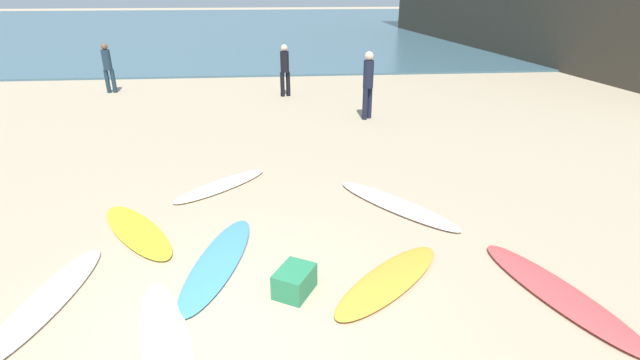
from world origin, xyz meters
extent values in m
plane|color=tan|center=(0.00, 0.00, 0.00)|extent=(120.00, 120.00, 0.00)
cube|color=#426675|center=(0.00, 34.54, 0.04)|extent=(120.00, 40.00, 0.08)
ellipsoid|color=silver|center=(2.66, 2.85, 0.04)|extent=(2.00, 2.37, 0.09)
ellipsoid|color=yellow|center=(-1.61, 2.31, 0.04)|extent=(1.76, 2.11, 0.08)
ellipsoid|color=#4693D2|center=(-0.25, 1.35, 0.03)|extent=(1.12, 2.48, 0.06)
ellipsoid|color=white|center=(-0.61, -0.28, 0.03)|extent=(1.31, 2.52, 0.06)
ellipsoid|color=gold|center=(2.04, 0.70, 0.04)|extent=(1.95, 1.88, 0.09)
ellipsoid|color=#F6EBCF|center=(-0.49, 3.95, 0.04)|extent=(1.85, 1.79, 0.08)
ellipsoid|color=#DD4E4D|center=(4.11, 0.24, 0.04)|extent=(1.33, 2.52, 0.09)
ellipsoid|color=white|center=(-2.26, 0.67, 0.04)|extent=(0.92, 2.39, 0.07)
cylinder|color=#1E3342|center=(-5.20, 12.26, 0.39)|extent=(0.14, 0.14, 0.79)
cylinder|color=#1E3342|center=(-5.00, 12.28, 0.39)|extent=(0.14, 0.14, 0.79)
cylinder|color=#1E3342|center=(-5.10, 12.27, 1.12)|extent=(0.30, 0.30, 0.66)
sphere|color=brown|center=(-5.10, 12.27, 1.55)|extent=(0.21, 0.21, 0.21)
cylinder|color=#191E33|center=(3.20, 8.40, 0.44)|extent=(0.14, 0.14, 0.88)
cylinder|color=#191E33|center=(3.05, 8.27, 0.44)|extent=(0.14, 0.14, 0.88)
cylinder|color=#191E33|center=(3.12, 8.33, 1.25)|extent=(0.40, 0.40, 0.74)
sphere|color=beige|center=(3.12, 8.33, 1.74)|extent=(0.24, 0.24, 0.24)
cylinder|color=black|center=(0.98, 11.27, 0.40)|extent=(0.14, 0.14, 0.80)
cylinder|color=black|center=(0.79, 11.22, 0.40)|extent=(0.14, 0.14, 0.80)
cylinder|color=black|center=(0.88, 11.24, 1.14)|extent=(0.35, 0.35, 0.67)
sphere|color=beige|center=(0.88, 11.24, 1.58)|extent=(0.22, 0.22, 0.22)
cube|color=#287F51|center=(0.80, 0.62, 0.17)|extent=(0.60, 0.65, 0.33)
camera|label=1|loc=(0.70, -4.25, 3.70)|focal=26.06mm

